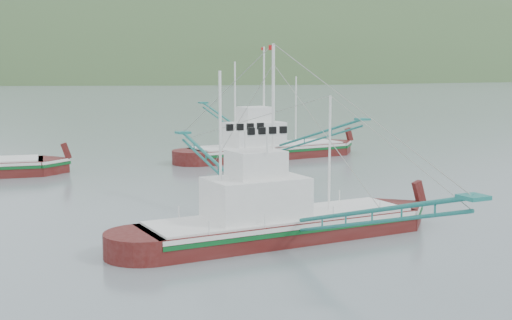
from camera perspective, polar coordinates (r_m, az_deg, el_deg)
name	(u,v)px	position (r m, az deg, el deg)	size (l,w,h in m)	color
ground	(303,228)	(40.63, 3.81, -5.49)	(1200.00, 1200.00, 0.00)	slate
main_boat	(277,210)	(37.71, 1.69, -4.03)	(15.21, 27.42, 11.09)	#450D0B
bg_boat_right	(266,142)	(70.31, 0.84, 1.44)	(16.34, 29.15, 11.80)	#450D0B
headland_right	(290,77)	(532.08, 2.70, 6.65)	(684.00, 432.00, 306.00)	#345029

